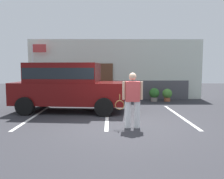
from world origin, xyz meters
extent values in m
plane|color=#2D2D33|center=(0.00, 0.00, 0.00)|extent=(40.00, 40.00, 0.00)
cube|color=silver|center=(-3.24, 1.50, 0.00)|extent=(0.12, 4.40, 0.01)
cube|color=silver|center=(-0.45, 1.50, 0.00)|extent=(0.12, 4.40, 0.01)
cube|color=silver|center=(2.34, 1.50, 0.00)|extent=(0.12, 4.40, 0.01)
cube|color=silver|center=(0.00, 6.43, 1.75)|extent=(10.20, 0.30, 3.50)
cube|color=#4C4C51|center=(0.00, 6.23, 0.55)|extent=(8.57, 0.10, 1.10)
cube|color=brown|center=(-0.62, 6.21, 1.05)|extent=(0.90, 0.06, 2.10)
cube|color=#590C0C|center=(-2.03, 2.47, 0.80)|extent=(4.75, 2.29, 0.90)
cube|color=#590C0C|center=(-2.28, 2.49, 1.65)|extent=(3.04, 2.00, 0.80)
cube|color=black|center=(-2.28, 2.49, 1.63)|extent=(2.99, 2.02, 0.44)
cylinder|color=black|center=(-0.40, 3.28, 0.36)|extent=(0.74, 0.32, 0.72)
cylinder|color=black|center=(-0.57, 1.39, 0.36)|extent=(0.74, 0.32, 0.72)
cylinder|color=black|center=(-3.49, 3.55, 0.36)|extent=(0.74, 0.32, 0.72)
cylinder|color=black|center=(-3.66, 1.65, 0.36)|extent=(0.74, 0.32, 0.72)
cylinder|color=white|center=(0.49, -0.25, 0.41)|extent=(0.19, 0.19, 0.82)
cylinder|color=white|center=(0.21, -0.25, 0.41)|extent=(0.19, 0.19, 0.82)
cube|color=#E04C4C|center=(0.35, -0.25, 1.13)|extent=(0.42, 0.27, 0.61)
sphere|color=beige|center=(0.35, -0.25, 1.58)|extent=(0.23, 0.23, 0.23)
cylinder|color=beige|center=(0.61, -0.26, 1.16)|extent=(0.11, 0.11, 0.56)
cylinder|color=beige|center=(0.08, -0.25, 1.16)|extent=(0.11, 0.11, 0.56)
torus|color=olive|center=(-0.04, -0.20, 0.70)|extent=(0.37, 0.03, 0.37)
cylinder|color=olive|center=(-0.04, -0.20, 0.93)|extent=(0.03, 0.03, 0.20)
cylinder|color=gray|center=(2.11, 5.36, 0.11)|extent=(0.36, 0.36, 0.22)
sphere|color=#2D6B28|center=(2.11, 5.36, 0.46)|extent=(0.56, 0.56, 0.56)
cylinder|color=#9E5638|center=(2.83, 5.34, 0.10)|extent=(0.34, 0.34, 0.21)
sphere|color=#4C8C38|center=(2.83, 5.34, 0.44)|extent=(0.53, 0.53, 0.53)
cylinder|color=silver|center=(-4.72, 5.94, 1.61)|extent=(0.05, 0.05, 3.22)
cube|color=#B23838|center=(-4.32, 5.94, 2.95)|extent=(0.75, 0.06, 0.45)
camera|label=1|loc=(-0.35, -7.22, 1.84)|focal=36.85mm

